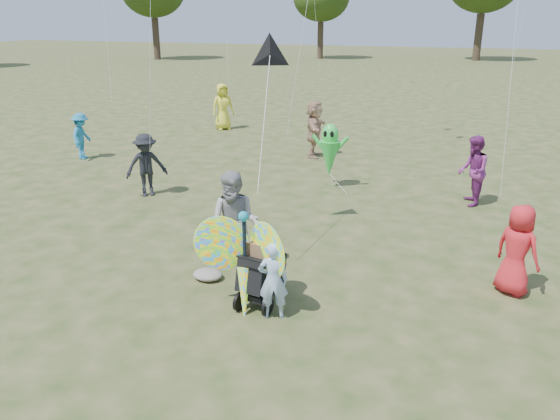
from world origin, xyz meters
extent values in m
plane|color=#51592B|center=(0.00, 0.00, 0.00)|extent=(160.00, 160.00, 0.00)
imported|color=#A2C1E5|center=(0.33, -0.26, 0.62)|extent=(0.53, 0.45, 1.25)
imported|color=#97969C|center=(-0.87, 1.00, 0.94)|extent=(0.97, 0.79, 1.87)
ellipsoid|color=gray|center=(-1.21, 0.55, 0.08)|extent=(0.53, 0.44, 0.17)
imported|color=red|center=(3.81, 1.86, 0.77)|extent=(0.90, 0.83, 1.55)
imported|color=black|center=(-4.85, 4.30, 0.81)|extent=(1.17, 1.15, 1.62)
imported|color=tan|center=(-2.02, 9.75, 0.92)|extent=(0.84, 1.78, 1.85)
imported|color=#7C2971|center=(2.98, 6.38, 0.86)|extent=(0.77, 0.92, 1.71)
imported|color=yellow|center=(-6.82, 12.89, 0.92)|extent=(1.05, 1.05, 1.84)
imported|color=teal|center=(-8.97, 6.90, 0.74)|extent=(0.77, 1.06, 1.49)
cube|color=black|center=(-0.01, 0.10, 0.55)|extent=(0.60, 0.93, 0.71)
cube|color=black|center=(-0.01, 0.10, 0.22)|extent=(0.52, 0.74, 0.10)
ellipsoid|color=black|center=(-0.01, 0.35, 0.88)|extent=(0.51, 0.45, 0.33)
cylinder|color=black|center=(-0.25, -0.25, 0.15)|extent=(0.10, 0.30, 0.30)
cylinder|color=black|center=(0.23, -0.25, 0.15)|extent=(0.10, 0.30, 0.30)
cylinder|color=black|center=(-0.01, 0.55, 0.11)|extent=(0.09, 0.23, 0.22)
cylinder|color=black|center=(-0.01, -0.38, 0.98)|extent=(0.44, 0.10, 0.03)
cube|color=#886242|center=(-0.01, 0.05, 0.96)|extent=(0.38, 0.33, 0.26)
ellipsoid|color=#DC224B|center=(-0.56, -0.15, 1.05)|extent=(0.98, 0.71, 1.24)
ellipsoid|color=#DC224B|center=(0.20, -0.15, 1.05)|extent=(0.98, 0.71, 1.24)
cylinder|color=black|center=(-0.18, -0.13, 1.00)|extent=(0.06, 0.06, 1.00)
cone|color=#DC224B|center=(-0.13, -0.30, 0.30)|extent=(0.36, 0.49, 0.93)
sphere|color=teal|center=(-0.18, -0.15, 1.55)|extent=(0.16, 0.16, 0.16)
cone|color=black|center=(-0.92, 2.92, 3.70)|extent=(0.89, 0.62, 0.81)
cylinder|color=silver|center=(-0.69, 2.01, 2.60)|extent=(0.47, 1.83, 2.20)
cone|color=green|center=(-0.64, 6.57, 0.80)|extent=(0.56, 0.56, 0.95)
ellipsoid|color=green|center=(-0.64, 6.57, 1.45)|extent=(0.44, 0.39, 0.57)
ellipsoid|color=black|center=(-0.73, 6.39, 1.50)|extent=(0.10, 0.05, 0.17)
ellipsoid|color=black|center=(-0.55, 6.39, 1.50)|extent=(0.10, 0.05, 0.17)
cylinder|color=green|center=(-0.94, 6.57, 1.20)|extent=(0.43, 0.10, 0.49)
cylinder|color=green|center=(-0.34, 6.57, 1.20)|extent=(0.43, 0.10, 0.49)
cylinder|color=silver|center=(-0.34, 6.37, 0.20)|extent=(0.61, 0.41, 0.41)
cylinder|color=#3A2D21|center=(-30.00, 45.00, 2.10)|extent=(0.70, 0.70, 4.20)
cylinder|color=#3A2D21|center=(-14.00, 52.00, 1.89)|extent=(0.63, 0.63, 3.78)
cylinder|color=#3A2D21|center=(2.00, 55.00, 2.31)|extent=(0.77, 0.77, 4.62)
camera|label=1|loc=(2.96, -7.17, 4.39)|focal=35.00mm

